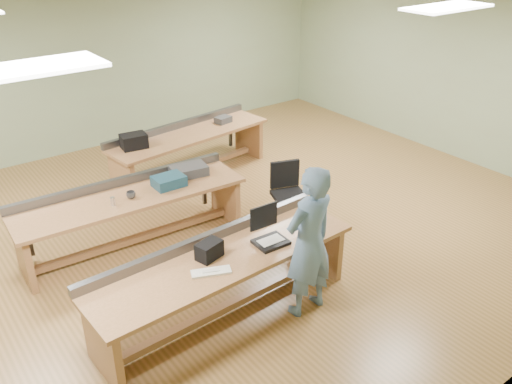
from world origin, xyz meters
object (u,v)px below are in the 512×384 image
Objects in this scene: workbench_back at (189,144)px; mug at (131,195)px; camera_bag at (209,250)px; task_chair at (288,204)px; workbench_front at (223,271)px; person at (309,242)px; drinks_can at (113,201)px; parts_bin_grey at (189,171)px; parts_bin_teal at (169,181)px; workbench_mid at (131,207)px; laptop_base at (271,242)px.

workbench_back is 25.14× the size of mug.
camera_bag reaches higher than task_chair.
person reaches higher than workbench_front.
camera_bag is 1.74m from mug.
camera_bag reaches higher than drinks_can.
task_chair reaches higher than drinks_can.
parts_bin_grey is at bearing -126.93° from workbench_back.
parts_bin_teal reaches higher than workbench_front.
parts_bin_grey reaches higher than workbench_front.
drinks_can is (-0.29, -0.15, 0.24)m from workbench_mid.
workbench_mid and workbench_back have the same top height.
laptop_base is at bearing -117.29° from task_chair.
camera_bag is 2.08m from parts_bin_grey.
workbench_mid is at bearing 27.10° from drinks_can.
workbench_back is 1.67× the size of person.
drinks_can is at bearing 121.17° from laptop_base.
camera_bag is 2.52× the size of drinks_can.
parts_bin_teal is at bearing 98.53° from laptop_base.
person reaches higher than task_chair.
laptop_base is at bearing -67.18° from workbench_mid.
drinks_can is at bearing 102.55° from workbench_front.
person is at bearing -104.18° from task_chair.
task_chair is at bearing -39.95° from parts_bin_grey.
task_chair is 1.89× the size of parts_bin_grey.
camera_bag is at bearing -123.79° from workbench_back.
parts_bin_teal is at bearing -134.60° from workbench_back.
person is 2.56m from drinks_can.
workbench_back is 2.00m from parts_bin_teal.
workbench_mid is at bearing 92.90° from workbench_front.
workbench_front is 11.25× the size of camera_bag.
task_chair is 2.18m from mug.
task_chair reaches higher than workbench_mid.
laptop_base is at bearing -63.37° from person.
person is 15.08× the size of mug.
parts_bin_grey is 1.22m from drinks_can.
mug is (-0.76, 1.90, 0.03)m from laptop_base.
parts_bin_grey is at bearing -92.25° from person.
workbench_front is 1.06× the size of workbench_back.
task_chair is at bearing -19.93° from mug.
task_chair is (0.23, -2.31, -0.22)m from workbench_back.
laptop_base is at bearing -28.51° from camera_bag.
parts_bin_teal is (-0.42, 2.31, -0.05)m from person.
workbench_front is 6.28× the size of parts_bin_grey.
camera_bag is at bearing 168.62° from laptop_base.
laptop_base is 1.94m from parts_bin_teal.
workbench_front is 3.32× the size of task_chair.
workbench_mid is at bearing 76.73° from camera_bag.
mug is (-0.03, -0.11, 0.24)m from workbench_mid.
laptop_base is 3.23× the size of drinks_can.
workbench_front is 2.10m from task_chair.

